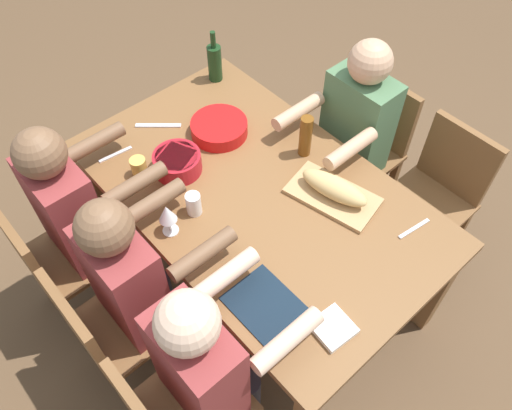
# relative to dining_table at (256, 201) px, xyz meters

# --- Properties ---
(ground_plane) EXTENTS (8.00, 8.00, 0.00)m
(ground_plane) POSITION_rel_dining_table_xyz_m (0.00, 0.00, -0.66)
(ground_plane) COLOR brown
(dining_table) EXTENTS (1.72, 1.04, 0.74)m
(dining_table) POSITION_rel_dining_table_xyz_m (0.00, 0.00, 0.00)
(dining_table) COLOR brown
(dining_table) RESTS_ON ground_plane
(chair_far_center) EXTENTS (0.40, 0.40, 0.85)m
(chair_far_center) POSITION_rel_dining_table_xyz_m (0.00, 0.84, -0.18)
(chair_far_center) COLOR brown
(chair_far_center) RESTS_ON ground_plane
(diner_far_center) EXTENTS (0.41, 0.53, 1.20)m
(diner_far_center) POSITION_rel_dining_table_xyz_m (-0.00, 0.66, 0.04)
(diner_far_center) COLOR #2D2D38
(diner_far_center) RESTS_ON ground_plane
(chair_near_left) EXTENTS (0.40, 0.40, 0.85)m
(chair_near_left) POSITION_rel_dining_table_xyz_m (-0.47, -0.84, -0.18)
(chair_near_left) COLOR brown
(chair_near_left) RESTS_ON ground_plane
(diner_near_left) EXTENTS (0.41, 0.53, 1.20)m
(diner_near_left) POSITION_rel_dining_table_xyz_m (-0.47, -0.66, 0.04)
(diner_near_left) COLOR #2D2D38
(diner_near_left) RESTS_ON ground_plane
(chair_near_center) EXTENTS (0.40, 0.40, 0.85)m
(chair_near_center) POSITION_rel_dining_table_xyz_m (0.00, -0.84, -0.18)
(chair_near_center) COLOR brown
(chair_near_center) RESTS_ON ground_plane
(diner_near_center) EXTENTS (0.41, 0.53, 1.20)m
(diner_near_center) POSITION_rel_dining_table_xyz_m (0.00, -0.66, 0.04)
(diner_near_center) COLOR #2D2D38
(diner_near_center) RESTS_ON ground_plane
(chair_far_right) EXTENTS (0.40, 0.40, 0.85)m
(chair_far_right) POSITION_rel_dining_table_xyz_m (0.47, 0.84, -0.18)
(chair_far_right) COLOR brown
(chair_far_right) RESTS_ON ground_plane
(diner_near_right) EXTENTS (0.41, 0.53, 1.20)m
(diner_near_right) POSITION_rel_dining_table_xyz_m (0.47, -0.66, 0.04)
(diner_near_right) COLOR #2D2D38
(diner_near_right) RESTS_ON ground_plane
(serving_bowl_fruit) EXTENTS (0.28, 0.28, 0.07)m
(serving_bowl_fruit) POSITION_rel_dining_table_xyz_m (-0.40, 0.11, 0.12)
(serving_bowl_fruit) COLOR red
(serving_bowl_fruit) RESTS_ON dining_table
(serving_bowl_greens) EXTENTS (0.22, 0.22, 0.09)m
(serving_bowl_greens) POSITION_rel_dining_table_xyz_m (-0.34, -0.19, 0.13)
(serving_bowl_greens) COLOR #B21923
(serving_bowl_greens) RESTS_ON dining_table
(cutting_board) EXTENTS (0.44, 0.30, 0.02)m
(cutting_board) POSITION_rel_dining_table_xyz_m (0.26, 0.23, 0.09)
(cutting_board) COLOR tan
(cutting_board) RESTS_ON dining_table
(bread_loaf) EXTENTS (0.34, 0.18, 0.09)m
(bread_loaf) POSITION_rel_dining_table_xyz_m (0.26, 0.23, 0.14)
(bread_loaf) COLOR tan
(bread_loaf) RESTS_ON cutting_board
(wine_bottle) EXTENTS (0.08, 0.08, 0.29)m
(wine_bottle) POSITION_rel_dining_table_xyz_m (-0.75, 0.37, 0.19)
(wine_bottle) COLOR #193819
(wine_bottle) RESTS_ON dining_table
(beer_bottle) EXTENTS (0.06, 0.06, 0.22)m
(beer_bottle) POSITION_rel_dining_table_xyz_m (-0.02, 0.33, 0.19)
(beer_bottle) COLOR brown
(beer_bottle) RESTS_ON dining_table
(wine_glass) EXTENTS (0.08, 0.08, 0.17)m
(wine_glass) POSITION_rel_dining_table_xyz_m (-0.07, -0.42, 0.20)
(wine_glass) COLOR silver
(wine_glass) RESTS_ON dining_table
(cup_near_left) EXTENTS (0.07, 0.07, 0.10)m
(cup_near_left) POSITION_rel_dining_table_xyz_m (-0.43, -0.34, 0.13)
(cup_near_left) COLOR gold
(cup_near_left) RESTS_ON dining_table
(fork_near_left) EXTENTS (0.04, 0.17, 0.01)m
(fork_near_left) POSITION_rel_dining_table_xyz_m (-0.61, -0.36, 0.08)
(fork_near_left) COLOR silver
(fork_near_left) RESTS_ON dining_table
(cup_near_center) EXTENTS (0.07, 0.07, 0.11)m
(cup_near_center) POSITION_rel_dining_table_xyz_m (-0.09, -0.28, 0.13)
(cup_near_center) COLOR white
(cup_near_center) RESTS_ON dining_table
(fork_far_right) EXTENTS (0.04, 0.17, 0.01)m
(fork_far_right) POSITION_rel_dining_table_xyz_m (0.61, 0.36, 0.08)
(fork_far_right) COLOR silver
(fork_far_right) RESTS_ON dining_table
(placemat_near_right) EXTENTS (0.32, 0.23, 0.01)m
(placemat_near_right) POSITION_rel_dining_table_xyz_m (0.47, -0.36, 0.08)
(placemat_near_right) COLOR #142333
(placemat_near_right) RESTS_ON dining_table
(carving_knife) EXTENTS (0.17, 0.19, 0.01)m
(carving_knife) POSITION_rel_dining_table_xyz_m (-0.64, -0.09, 0.08)
(carving_knife) COLOR silver
(carving_knife) RESTS_ON dining_table
(napkin_stack) EXTENTS (0.15, 0.15, 0.02)m
(napkin_stack) POSITION_rel_dining_table_xyz_m (0.69, -0.24, 0.09)
(napkin_stack) COLOR white
(napkin_stack) RESTS_ON dining_table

